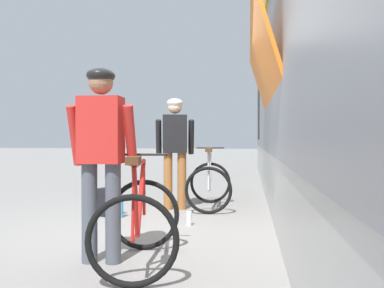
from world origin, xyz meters
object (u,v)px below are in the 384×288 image
Objects in this scene: train_car at (374,81)px; bicycle_far_silver at (209,183)px; water_bottle_near_the_bikes at (189,218)px; backpack_on_platform at (107,202)px; cyclist_far_in_dark at (175,143)px; water_bottle_by_the_backpack at (121,209)px; bicycle_near_red at (139,221)px; cyclist_near_in_red at (101,146)px.

bicycle_far_silver is at bearing 173.79° from train_car.
backpack_on_platform is at bearing 160.84° from water_bottle_near_the_bikes.
water_bottle_by_the_backpack is (-0.65, -0.74, -0.94)m from cyclist_far_in_dark.
cyclist_far_in_dark is 4.40× the size of backpack_on_platform.
train_car is 95.91× the size of water_bottle_near_the_bikes.
train_car reaches higher than backpack_on_platform.
cyclist_far_in_dark is 1.53m from water_bottle_near_the_bikes.
cyclist_far_in_dark reaches higher than bicycle_near_red.
train_car is 14.71× the size of bicycle_near_red.
water_bottle_near_the_bikes is at bearing 71.00° from cyclist_near_in_red.
cyclist_far_in_dark is 1.40m from backpack_on_platform.
cyclist_far_in_dark is 2.87m from bicycle_near_red.
train_car is at bearing 40.30° from cyclist_near_in_red.
bicycle_far_silver is 1.52m from water_bottle_by_the_backpack.
water_bottle_near_the_bikes is at bearing -158.05° from train_car.
train_car is at bearing 29.97° from backpack_on_platform.
bicycle_near_red is (0.37, -0.06, -0.65)m from cyclist_near_in_red.
cyclist_far_in_dark reaches higher than water_bottle_by_the_backpack.
bicycle_far_silver is 2.79× the size of backpack_on_platform.
train_car is 2.90m from bicycle_far_silver.
backpack_on_platform is 2.21× the size of water_bottle_near_the_bikes.
cyclist_far_in_dark is at bearing 59.01° from backpack_on_platform.
water_bottle_near_the_bikes is (0.19, 1.67, -0.31)m from bicycle_near_red.
bicycle_near_red is (-2.75, -2.70, -1.56)m from train_car.
train_car is 15.54× the size of bicycle_far_silver.
bicycle_near_red and bicycle_far_silver have the same top height.
backpack_on_platform is (-0.72, 2.05, -0.85)m from cyclist_near_in_red.
train_car reaches higher than cyclist_near_in_red.
bicycle_near_red is 2.24m from water_bottle_by_the_backpack.
cyclist_far_in_dark is 0.86m from bicycle_far_silver.
cyclist_near_in_red is 2.33m from backpack_on_platform.
train_car is 3.10m from cyclist_far_in_dark.
water_bottle_by_the_backpack is (0.22, -0.06, -0.08)m from backpack_on_platform.
cyclist_near_in_red is at bearing -93.29° from cyclist_far_in_dark.
bicycle_far_silver is at bearing 83.82° from bicycle_near_red.
cyclist_near_in_red is at bearing -139.70° from train_car.
bicycle_far_silver is 1.34m from water_bottle_near_the_bikes.
water_bottle_by_the_backpack is (-3.61, -0.65, -1.85)m from train_car.
bicycle_far_silver is 4.76× the size of water_bottle_by_the_backpack.
bicycle_far_silver is at bearing 37.90° from water_bottle_by_the_backpack.
cyclist_far_in_dark is at bearing 86.71° from cyclist_near_in_red.
bicycle_near_red is 5.02× the size of water_bottle_by_the_backpack.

